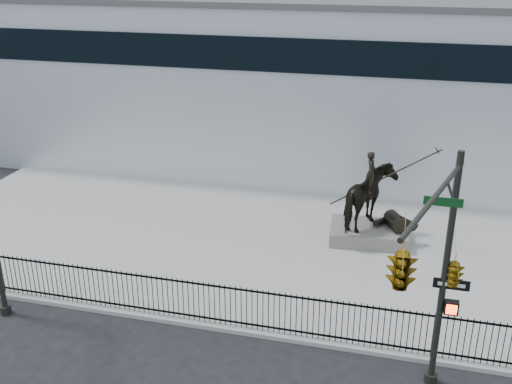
# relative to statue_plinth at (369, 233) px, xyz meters

# --- Properties ---
(ground) EXTENTS (120.00, 120.00, 0.00)m
(ground) POSITION_rel_statue_plinth_xyz_m (-4.55, -8.67, -0.45)
(ground) COLOR black
(ground) RESTS_ON ground
(plaza) EXTENTS (30.00, 12.00, 0.15)m
(plaza) POSITION_rel_statue_plinth_xyz_m (-4.55, -1.67, -0.37)
(plaza) COLOR #969593
(plaza) RESTS_ON ground
(building) EXTENTS (44.00, 14.00, 9.00)m
(building) POSITION_rel_statue_plinth_xyz_m (-4.55, 11.33, 4.05)
(building) COLOR silver
(building) RESTS_ON ground
(picket_fence) EXTENTS (22.10, 0.10, 1.50)m
(picket_fence) POSITION_rel_statue_plinth_xyz_m (-4.55, -7.42, 0.45)
(picket_fence) COLOR black
(picket_fence) RESTS_ON plaza
(statue_plinth) EXTENTS (3.34, 2.42, 0.60)m
(statue_plinth) POSITION_rel_statue_plinth_xyz_m (0.00, 0.00, 0.00)
(statue_plinth) COLOR #5E5C56
(statue_plinth) RESTS_ON plaza
(equestrian_statue) EXTENTS (4.09, 2.67, 3.47)m
(equestrian_statue) POSITION_rel_statue_plinth_xyz_m (0.06, 0.00, 1.55)
(equestrian_statue) COLOR black
(equestrian_statue) RESTS_ON statue_plinth
(traffic_signal_right) EXTENTS (2.17, 6.86, 7.00)m
(traffic_signal_right) POSITION_rel_statue_plinth_xyz_m (1.91, -10.67, 4.40)
(traffic_signal_right) COLOR black
(traffic_signal_right) RESTS_ON ground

